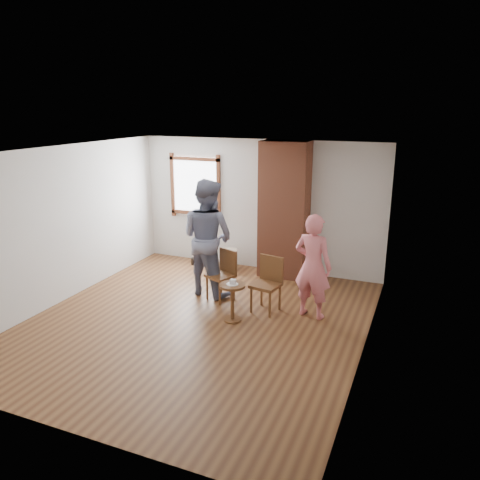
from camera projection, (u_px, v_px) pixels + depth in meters
name	position (u px, v px, depth m)	size (l,w,h in m)	color
ground	(197.00, 322.00, 7.22)	(5.50, 5.50, 0.00)	brown
room_shell	(209.00, 200.00, 7.27)	(5.04, 5.52, 2.62)	silver
brick_chimney	(284.00, 210.00, 8.86)	(0.90, 0.50, 2.60)	#A9593C
stoneware_crock	(229.00, 260.00, 9.47)	(0.33, 0.33, 0.42)	#CCB494
dark_pot	(194.00, 261.00, 9.81)	(0.14, 0.14, 0.14)	black
dining_chair_left	(223.00, 272.00, 7.98)	(0.53, 0.53, 0.86)	brown
dining_chair_right	(268.00, 281.00, 7.53)	(0.48, 0.48, 0.89)	brown
side_table	(232.00, 296.00, 7.17)	(0.40, 0.40, 0.60)	brown
cake_plate	(232.00, 284.00, 7.11)	(0.18, 0.18, 0.01)	white
cake_slice	(233.00, 282.00, 7.10)	(0.08, 0.07, 0.06)	white
man	(207.00, 237.00, 8.08)	(0.99, 0.77, 2.04)	#141738
person_pink	(313.00, 266.00, 7.21)	(0.61, 0.40, 1.66)	#E07077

